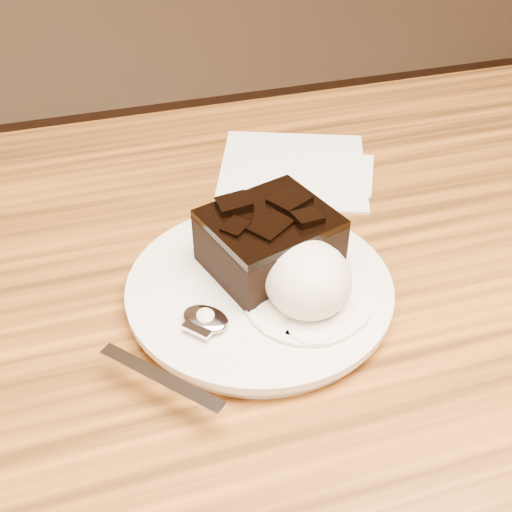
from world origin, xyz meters
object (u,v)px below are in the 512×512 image
object	(u,v)px
brownie	(269,244)
spoon	(206,320)
napkin	(293,168)
plate	(259,291)
ice_cream_scoop	(308,279)

from	to	relation	value
brownie	spoon	world-z (taller)	brownie
brownie	napkin	size ratio (longest dim) A/B	0.62
plate	ice_cream_scoop	size ratio (longest dim) A/B	3.04
brownie	spoon	bearing A→B (deg)	-141.70
plate	brownie	size ratio (longest dim) A/B	2.25
plate	napkin	distance (m)	0.21
spoon	brownie	bearing A→B (deg)	-3.21
ice_cream_scoop	napkin	xyz separation A→B (m)	(0.07, 0.22, -0.04)
ice_cream_scoop	spoon	distance (m)	0.09
spoon	plate	bearing A→B (deg)	-9.36
spoon	napkin	distance (m)	0.27
brownie	ice_cream_scoop	xyz separation A→B (m)	(0.01, -0.05, 0.00)
brownie	napkin	xyz separation A→B (m)	(0.08, 0.17, -0.04)
plate	brownie	distance (m)	0.04
brownie	napkin	world-z (taller)	brownie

